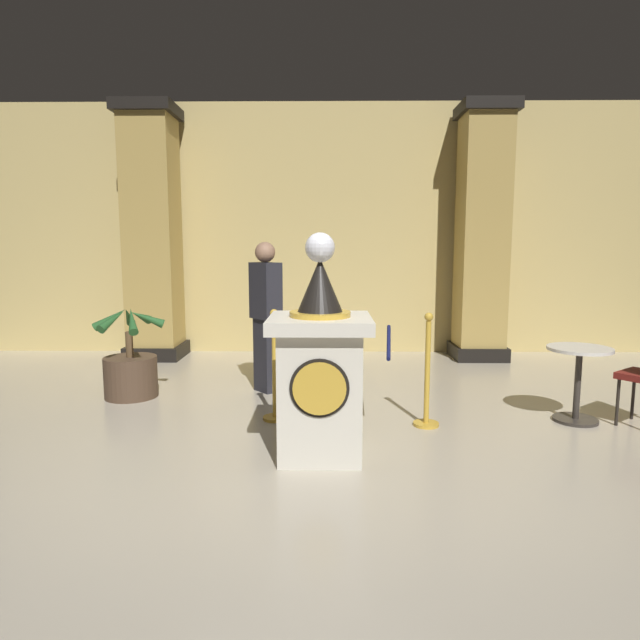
{
  "coord_description": "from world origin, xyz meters",
  "views": [
    {
      "loc": [
        0.15,
        -3.96,
        1.67
      ],
      "look_at": [
        0.1,
        0.25,
        1.1
      ],
      "focal_mm": 30.58,
      "sensor_mm": 36.0,
      "label": 1
    }
  ],
  "objects_px": {
    "pedestal_clock": "(320,371)",
    "bystander_guest": "(266,313)",
    "potted_palm_left": "(131,369)",
    "cafe_table": "(578,374)",
    "stanchion_near": "(427,386)",
    "stanchion_far": "(275,381)"
  },
  "relations": [
    {
      "from": "pedestal_clock",
      "to": "stanchion_far",
      "type": "bearing_deg",
      "value": 116.56
    },
    {
      "from": "stanchion_near",
      "to": "pedestal_clock",
      "type": "bearing_deg",
      "value": -143.45
    },
    {
      "from": "stanchion_far",
      "to": "cafe_table",
      "type": "height_order",
      "value": "stanchion_far"
    },
    {
      "from": "stanchion_far",
      "to": "stanchion_near",
      "type": "bearing_deg",
      "value": -6.44
    },
    {
      "from": "bystander_guest",
      "to": "cafe_table",
      "type": "distance_m",
      "value": 3.3
    },
    {
      "from": "pedestal_clock",
      "to": "bystander_guest",
      "type": "height_order",
      "value": "pedestal_clock"
    },
    {
      "from": "bystander_guest",
      "to": "stanchion_near",
      "type": "bearing_deg",
      "value": -36.73
    },
    {
      "from": "potted_palm_left",
      "to": "cafe_table",
      "type": "relative_size",
      "value": 1.46
    },
    {
      "from": "cafe_table",
      "to": "stanchion_far",
      "type": "bearing_deg",
      "value": 179.75
    },
    {
      "from": "stanchion_near",
      "to": "cafe_table",
      "type": "distance_m",
      "value": 1.47
    },
    {
      "from": "pedestal_clock",
      "to": "stanchion_far",
      "type": "relative_size",
      "value": 1.64
    },
    {
      "from": "bystander_guest",
      "to": "pedestal_clock",
      "type": "bearing_deg",
      "value": -71.72
    },
    {
      "from": "potted_palm_left",
      "to": "bystander_guest",
      "type": "distance_m",
      "value": 1.62
    },
    {
      "from": "stanchion_near",
      "to": "stanchion_far",
      "type": "height_order",
      "value": "stanchion_far"
    },
    {
      "from": "pedestal_clock",
      "to": "cafe_table",
      "type": "bearing_deg",
      "value": 19.78
    },
    {
      "from": "bystander_guest",
      "to": "cafe_table",
      "type": "relative_size",
      "value": 2.38
    },
    {
      "from": "potted_palm_left",
      "to": "cafe_table",
      "type": "xyz_separation_m",
      "value": [
        4.57,
        -0.8,
        0.14
      ]
    },
    {
      "from": "stanchion_far",
      "to": "potted_palm_left",
      "type": "distance_m",
      "value": 1.86
    },
    {
      "from": "stanchion_far",
      "to": "cafe_table",
      "type": "bearing_deg",
      "value": -0.25
    },
    {
      "from": "potted_palm_left",
      "to": "cafe_table",
      "type": "height_order",
      "value": "potted_palm_left"
    },
    {
      "from": "pedestal_clock",
      "to": "stanchion_far",
      "type": "distance_m",
      "value": 1.04
    },
    {
      "from": "stanchion_near",
      "to": "cafe_table",
      "type": "relative_size",
      "value": 1.48
    }
  ]
}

